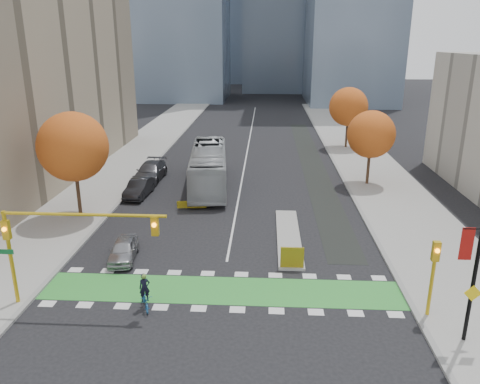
# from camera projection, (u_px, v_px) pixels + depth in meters

# --- Properties ---
(ground) EXTENTS (300.00, 300.00, 0.00)m
(ground) POSITION_uv_depth(u_px,v_px,m) (219.00, 305.00, 24.41)
(ground) COLOR black
(ground) RESTS_ON ground
(sidewalk_west) EXTENTS (7.00, 120.00, 0.15)m
(sidewalk_west) POSITION_uv_depth(u_px,v_px,m) (98.00, 186.00, 44.10)
(sidewalk_west) COLOR gray
(sidewalk_west) RESTS_ON ground
(sidewalk_east) EXTENTS (7.00, 120.00, 0.15)m
(sidewalk_east) POSITION_uv_depth(u_px,v_px,m) (388.00, 191.00, 42.64)
(sidewalk_east) COLOR gray
(sidewalk_east) RESTS_ON ground
(curb_west) EXTENTS (0.30, 120.00, 0.16)m
(curb_west) POSITION_uv_depth(u_px,v_px,m) (134.00, 186.00, 43.91)
(curb_west) COLOR gray
(curb_west) RESTS_ON ground
(curb_east) EXTENTS (0.30, 120.00, 0.16)m
(curb_east) POSITION_uv_depth(u_px,v_px,m) (349.00, 190.00, 42.83)
(curb_east) COLOR gray
(curb_east) RESTS_ON ground
(bike_crossing) EXTENTS (20.00, 3.00, 0.01)m
(bike_crossing) POSITION_uv_depth(u_px,v_px,m) (222.00, 290.00, 25.83)
(bike_crossing) COLOR green
(bike_crossing) RESTS_ON ground
(centre_line) EXTENTS (0.15, 70.00, 0.01)m
(centre_line) POSITION_uv_depth(u_px,v_px,m) (249.00, 143.00, 62.37)
(centre_line) COLOR silver
(centre_line) RESTS_ON ground
(bike_lane_paint) EXTENTS (2.50, 50.00, 0.01)m
(bike_lane_paint) POSITION_uv_depth(u_px,v_px,m) (312.00, 163.00, 52.48)
(bike_lane_paint) COLOR black
(bike_lane_paint) RESTS_ON ground
(median_island) EXTENTS (1.60, 10.00, 0.16)m
(median_island) POSITION_uv_depth(u_px,v_px,m) (288.00, 236.00, 32.71)
(median_island) COLOR gray
(median_island) RESTS_ON ground
(hazard_board) EXTENTS (1.40, 0.12, 1.30)m
(hazard_board) POSITION_uv_depth(u_px,v_px,m) (292.00, 257.00, 27.93)
(hazard_board) COLOR yellow
(hazard_board) RESTS_ON median_island
(tree_west) EXTENTS (5.20, 5.20, 8.22)m
(tree_west) POSITION_uv_depth(u_px,v_px,m) (73.00, 147.00, 34.70)
(tree_west) COLOR #332114
(tree_west) RESTS_ON ground
(tree_east_near) EXTENTS (4.40, 4.40, 7.08)m
(tree_east_near) POSITION_uv_depth(u_px,v_px,m) (371.00, 134.00, 43.14)
(tree_east_near) COLOR #332114
(tree_east_near) RESTS_ON ground
(tree_east_far) EXTENTS (4.80, 4.80, 7.65)m
(tree_east_far) POSITION_uv_depth(u_px,v_px,m) (348.00, 107.00, 58.18)
(tree_east_far) COLOR #332114
(tree_east_far) RESTS_ON ground
(traffic_signal_west) EXTENTS (8.53, 0.56, 5.20)m
(traffic_signal_west) POSITION_uv_depth(u_px,v_px,m) (57.00, 234.00, 23.10)
(traffic_signal_west) COLOR #BF9914
(traffic_signal_west) RESTS_ON ground
(traffic_signal_east) EXTENTS (0.35, 0.43, 4.10)m
(traffic_signal_east) POSITION_uv_depth(u_px,v_px,m) (434.00, 268.00, 22.51)
(traffic_signal_east) COLOR #BF9914
(traffic_signal_east) RESTS_ON ground
(banner_lamppost) EXTENTS (1.65, 0.36, 8.28)m
(banner_lamppost) POSITION_uv_depth(u_px,v_px,m) (479.00, 250.00, 19.98)
(banner_lamppost) COLOR black
(banner_lamppost) RESTS_ON ground
(cyclist) EXTENTS (1.19, 1.78, 1.94)m
(cyclist) POSITION_uv_depth(u_px,v_px,m) (145.00, 297.00, 23.93)
(cyclist) COLOR #1D5186
(cyclist) RESTS_ON ground
(bus) EXTENTS (4.45, 13.78, 3.77)m
(bus) POSITION_uv_depth(u_px,v_px,m) (209.00, 167.00, 43.62)
(bus) COLOR #A2A6AA
(bus) RESTS_ON ground
(parked_car_a) EXTENTS (1.97, 4.02, 1.32)m
(parked_car_a) POSITION_uv_depth(u_px,v_px,m) (123.00, 250.00, 29.30)
(parked_car_a) COLOR #96979B
(parked_car_a) RESTS_ON ground
(parked_car_b) EXTENTS (1.91, 4.75, 1.53)m
(parked_car_b) POSITION_uv_depth(u_px,v_px,m) (139.00, 188.00, 41.18)
(parked_car_b) COLOR black
(parked_car_b) RESTS_ON ground
(parked_car_c) EXTENTS (2.57, 5.98, 1.72)m
(parked_car_c) POSITION_uv_depth(u_px,v_px,m) (150.00, 172.00, 45.91)
(parked_car_c) COLOR #454449
(parked_car_c) RESTS_ON ground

